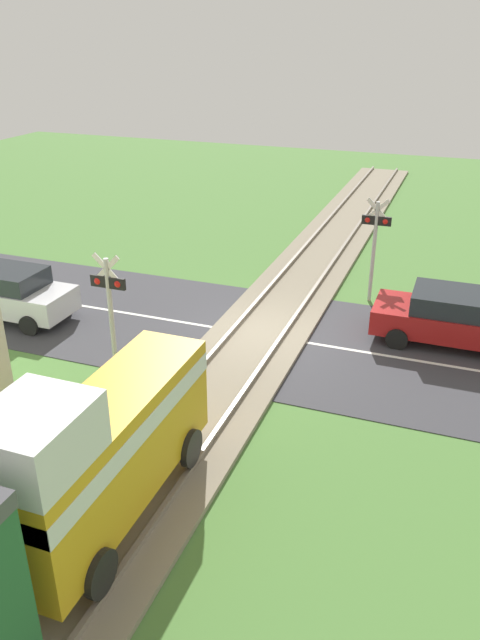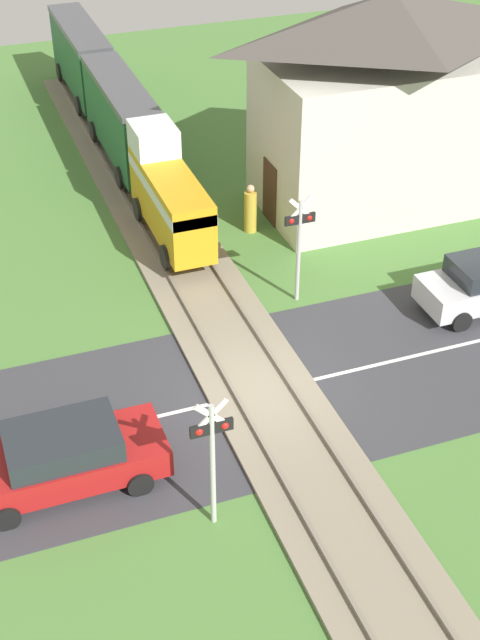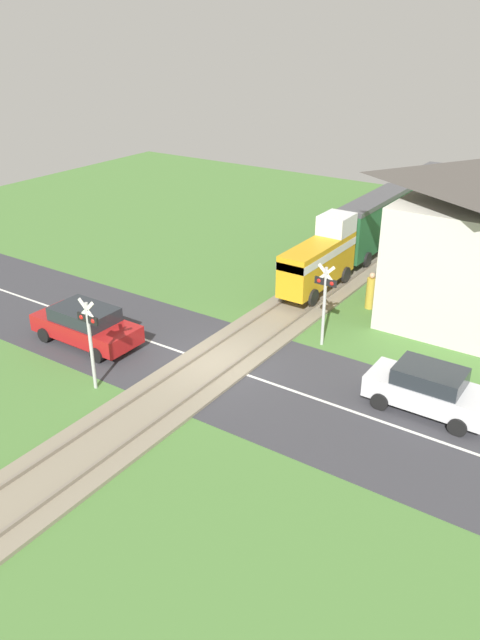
% 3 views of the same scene
% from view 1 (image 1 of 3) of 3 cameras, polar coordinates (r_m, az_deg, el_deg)
% --- Properties ---
extents(ground_plane, '(60.00, 60.00, 0.00)m').
position_cam_1_polar(ground_plane, '(17.90, 1.78, -1.42)').
color(ground_plane, '#4C7A38').
extents(road_surface, '(48.00, 6.40, 0.02)m').
position_cam_1_polar(road_surface, '(17.90, 1.78, -1.39)').
color(road_surface, '#38383D').
rests_on(road_surface, ground_plane).
extents(track_bed, '(2.80, 48.00, 0.24)m').
position_cam_1_polar(track_bed, '(17.87, 1.79, -1.23)').
color(track_bed, gray).
rests_on(track_bed, ground_plane).
extents(car_near_crossing, '(4.48, 1.99, 1.52)m').
position_cam_1_polar(car_near_crossing, '(18.13, 19.21, 0.24)').
color(car_near_crossing, '#A81919').
rests_on(car_near_crossing, ground_plane).
extents(car_far_side, '(3.90, 1.81, 1.56)m').
position_cam_1_polar(car_far_side, '(19.93, -20.37, 2.36)').
color(car_far_side, silver).
rests_on(car_far_side, ground_plane).
extents(crossing_signal_west_approach, '(0.90, 0.18, 3.35)m').
position_cam_1_polar(crossing_signal_west_approach, '(19.90, 12.24, 7.43)').
color(crossing_signal_west_approach, '#B7B7B7').
rests_on(crossing_signal_west_approach, ground_plane).
extents(crossing_signal_east_approach, '(0.90, 0.18, 3.35)m').
position_cam_1_polar(crossing_signal_east_approach, '(15.00, -11.80, 1.54)').
color(crossing_signal_east_approach, '#B7B7B7').
rests_on(crossing_signal_east_approach, ground_plane).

